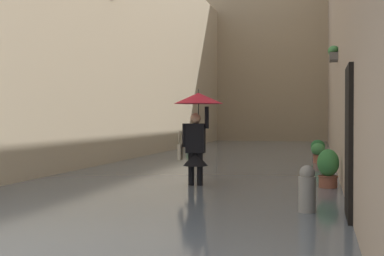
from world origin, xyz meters
The scene contains 11 objects.
ground_plane centered at (0.00, -14.06, 0.00)m, with size 70.30×70.30×0.00m, color slate.
flood_water centered at (0.00, -14.06, 0.07)m, with size 7.42×34.12×0.14m, color slate.
building_facade_right centered at (4.21, -14.05, 4.02)m, with size 2.04×32.12×8.04m.
building_facade_far centered at (0.00, -29.02, 5.53)m, with size 10.22×1.80×11.05m, color tan.
person_wading centered at (-0.47, -6.10, 1.44)m, with size 1.00×1.00×2.08m.
potted_plant_far_left centered at (-2.83, -12.32, 0.43)m, with size 0.42×0.42×0.74m.
potted_plant_mid_left centered at (-2.81, -14.38, 0.41)m, with size 0.49×0.49×0.76m.
potted_plant_near_right centered at (2.84, -19.21, 0.42)m, with size 0.47×0.47×0.74m.
potted_plant_near_left centered at (-3.05, -6.35, 0.48)m, with size 0.42×0.42×0.89m.
potted_plant_far_right centered at (2.91, -20.19, 0.36)m, with size 0.39×0.39×0.65m.
mooring_bollard centered at (-2.72, -3.43, 0.41)m, with size 0.25×0.25×0.81m.
Camera 1 is at (-2.91, 4.49, 1.49)m, focal length 50.37 mm.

